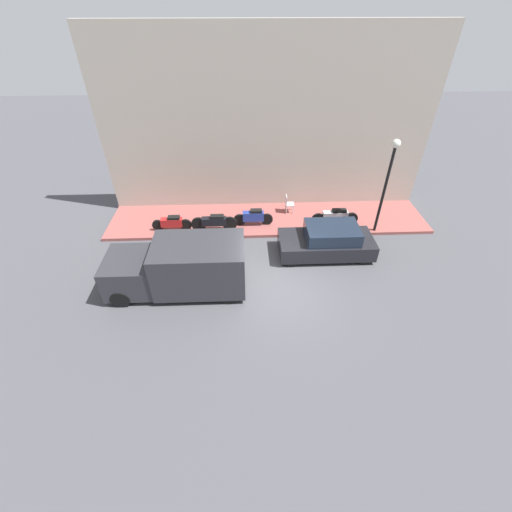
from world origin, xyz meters
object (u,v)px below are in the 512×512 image
object	(u,v)px
parked_car	(327,241)
motorcycle_blue	(253,217)
cafe_chair	(288,203)
streetlamp	(389,172)
delivery_van	(179,267)
scooter_silver	(335,216)
motorcycle_black	(214,222)
motorcycle_red	(172,223)

from	to	relation	value
parked_car	motorcycle_blue	distance (m)	3.66
parked_car	cafe_chair	world-z (taller)	parked_car
streetlamp	cafe_chair	world-z (taller)	streetlamp
motorcycle_blue	delivery_van	bearing A→B (deg)	144.79
delivery_van	motorcycle_blue	xyz separation A→B (m)	(3.97, -2.80, -0.42)
scooter_silver	motorcycle_blue	bearing A→B (deg)	87.59
delivery_van	motorcycle_black	distance (m)	3.75
parked_car	cafe_chair	bearing A→B (deg)	20.62
motorcycle_red	streetlamp	bearing A→B (deg)	-92.47
motorcycle_red	scooter_silver	bearing A→B (deg)	-88.93
scooter_silver	streetlamp	distance (m)	2.96
streetlamp	scooter_silver	bearing A→B (deg)	72.88
motorcycle_black	motorcycle_blue	world-z (taller)	motorcycle_blue
parked_car	scooter_silver	size ratio (longest dim) A/B	1.79
delivery_van	streetlamp	world-z (taller)	streetlamp
motorcycle_black	streetlamp	distance (m)	7.61
delivery_van	motorcycle_red	distance (m)	3.80
delivery_van	cafe_chair	bearing A→B (deg)	-41.78
delivery_van	scooter_silver	world-z (taller)	delivery_van
parked_car	delivery_van	xyz separation A→B (m)	(-1.80, 5.75, 0.34)
motorcycle_red	motorcycle_black	bearing A→B (deg)	-92.67
scooter_silver	delivery_van	bearing A→B (deg)	120.23
scooter_silver	motorcycle_red	xyz separation A→B (m)	(-0.14, 7.40, -0.06)
parked_car	streetlamp	xyz separation A→B (m)	(1.48, -2.52, 2.29)
motorcycle_black	streetlamp	bearing A→B (deg)	-92.42
scooter_silver	parked_car	bearing A→B (deg)	158.56
parked_car	cafe_chair	distance (m)	3.48
parked_car	motorcycle_red	world-z (taller)	parked_car
motorcycle_red	streetlamp	distance (m)	9.45
delivery_van	streetlamp	bearing A→B (deg)	-68.36
delivery_van	cafe_chair	xyz separation A→B (m)	(5.06, -4.52, -0.35)
streetlamp	parked_car	bearing A→B (deg)	120.48
streetlamp	motorcycle_red	bearing A→B (deg)	87.53
delivery_van	cafe_chair	size ratio (longest dim) A/B	5.63
delivery_van	cafe_chair	distance (m)	6.79
parked_car	motorcycle_red	size ratio (longest dim) A/B	2.17
parked_car	motorcycle_blue	bearing A→B (deg)	53.63
scooter_silver	motorcycle_red	world-z (taller)	scooter_silver
delivery_van	motorcycle_black	size ratio (longest dim) A/B	2.40
scooter_silver	motorcycle_red	bearing A→B (deg)	91.07
streetlamp	motorcycle_blue	bearing A→B (deg)	82.81
parked_car	streetlamp	size ratio (longest dim) A/B	0.92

